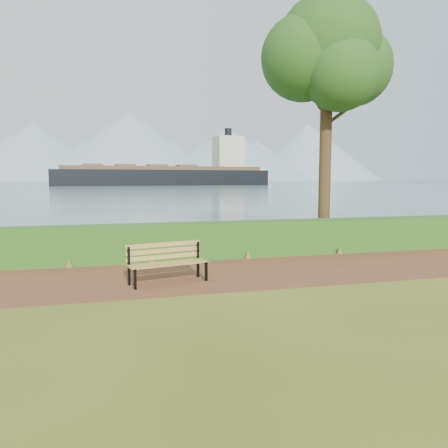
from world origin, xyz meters
name	(u,v)px	position (x,y,z in m)	size (l,w,h in m)	color
ground	(210,278)	(0.00, 0.00, 0.00)	(140.00, 140.00, 0.00)	#475819
path	(207,275)	(0.00, 0.30, 0.01)	(40.00, 3.40, 0.01)	#552F1D
hedge	(189,241)	(0.00, 2.60, 0.50)	(32.00, 0.85, 1.00)	#164D16
water	(110,182)	(0.00, 260.00, 0.01)	(700.00, 510.00, 0.00)	#3F5B66
mountains	(97,150)	(-9.17, 406.05, 27.70)	(585.00, 190.00, 70.00)	#7C8EA5
bench	(167,260)	(-1.00, -0.19, 0.50)	(1.80, 0.89, 0.87)	black
tree	(327,53)	(4.79, 3.65, 6.29)	(4.40, 3.69, 8.46)	#342315
cargo_ship	(171,176)	(17.91, 129.22, 3.05)	(68.00, 15.71, 20.46)	black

